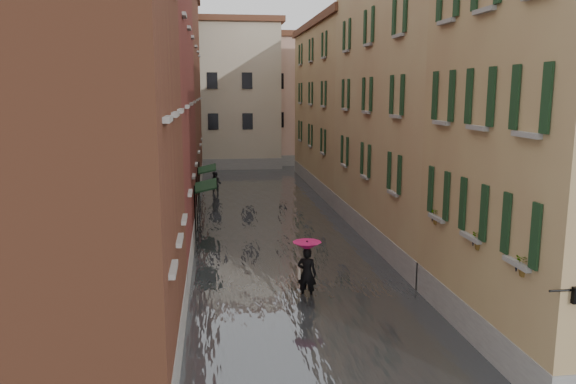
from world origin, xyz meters
TOP-DOWN VIEW (x-y plane):
  - ground at (0.00, 0.00)m, footprint 120.00×120.00m
  - floodwater at (0.00, 13.00)m, footprint 10.00×60.00m
  - building_left_near at (-7.00, -2.00)m, footprint 6.00×8.00m
  - building_left_mid at (-7.00, 9.00)m, footprint 6.00×14.00m
  - building_left_far at (-7.00, 24.00)m, footprint 6.00×16.00m
  - building_right_mid at (7.00, 9.00)m, footprint 6.00×14.00m
  - building_right_far at (7.00, 24.00)m, footprint 6.00×16.00m
  - building_end_cream at (-3.00, 38.00)m, footprint 12.00×9.00m
  - building_end_pink at (6.00, 40.00)m, footprint 10.00×9.00m
  - awning_near at (-3.49, 11.37)m, footprint 1.09×2.97m
  - awning_far at (-3.49, 17.40)m, footprint 1.09×2.83m
  - wall_lantern at (4.33, -6.00)m, footprint 0.71×0.22m
  - window_planters at (4.12, -2.06)m, footprint 0.59×6.02m
  - pedestrian_main at (0.07, 2.15)m, footprint 1.01×1.01m
  - pedestrian_far at (-2.94, 22.00)m, footprint 1.02×0.91m

SIDE VIEW (x-z plane):
  - ground at x=0.00m, z-range 0.00..0.00m
  - floodwater at x=0.00m, z-range 0.00..0.20m
  - pedestrian_far at x=-2.94m, z-range 0.00..1.72m
  - pedestrian_main at x=0.07m, z-range 0.23..2.29m
  - awning_far at x=-3.49m, z-range 1.06..3.86m
  - awning_near at x=-3.49m, z-range 1.07..3.87m
  - wall_lantern at x=4.33m, z-range 2.83..3.18m
  - window_planters at x=4.12m, z-range 3.09..3.93m
  - building_right_far at x=7.00m, z-range 0.00..11.50m
  - building_end_pink at x=6.00m, z-range 0.00..12.00m
  - building_left_mid at x=-7.00m, z-range 0.00..12.50m
  - building_left_near at x=-7.00m, z-range 0.00..13.00m
  - building_right_mid at x=7.00m, z-range 0.00..13.00m
  - building_end_cream at x=-3.00m, z-range 0.00..13.00m
  - building_left_far at x=-7.00m, z-range 0.00..14.00m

